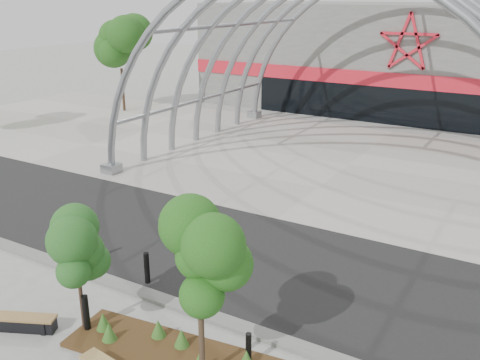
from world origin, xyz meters
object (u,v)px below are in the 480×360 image
object	(u,v)px
street_tree_0	(76,253)
bollard_2	(147,268)
street_tree_1	(200,271)
bench_0	(20,323)

from	to	relation	value
street_tree_0	bollard_2	xyz separation A→B (m)	(-0.15, 2.83, -1.82)
street_tree_0	street_tree_1	xyz separation A→B (m)	(3.92, -0.02, 0.56)
bench_0	street_tree_0	bearing A→B (deg)	29.89
street_tree_1	bollard_2	distance (m)	5.51
bollard_2	street_tree_1	bearing A→B (deg)	-35.09
bench_0	bollard_2	xyz separation A→B (m)	(1.39, 3.71, 0.32)
bench_0	street_tree_1	bearing A→B (deg)	8.94
street_tree_1	bollard_2	world-z (taller)	street_tree_1
street_tree_1	bench_0	size ratio (longest dim) A/B	2.00
street_tree_0	street_tree_1	size ratio (longest dim) A/B	0.81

